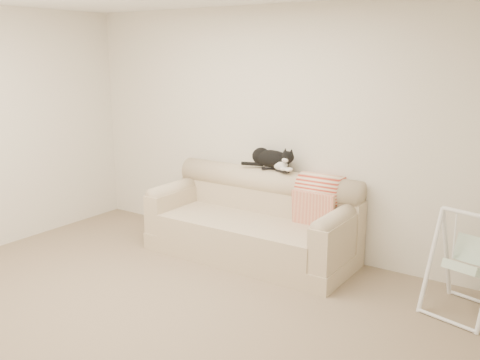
# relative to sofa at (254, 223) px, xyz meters

# --- Properties ---
(ground_plane) EXTENTS (5.00, 5.00, 0.00)m
(ground_plane) POSITION_rel_sofa_xyz_m (0.00, -1.62, -0.35)
(ground_plane) COLOR #7B6854
(ground_plane) RESTS_ON ground
(room_shell) EXTENTS (5.04, 4.04, 2.60)m
(room_shell) POSITION_rel_sofa_xyz_m (0.00, -1.62, 1.18)
(room_shell) COLOR beige
(room_shell) RESTS_ON ground
(sofa) EXTENTS (2.20, 0.93, 0.90)m
(sofa) POSITION_rel_sofa_xyz_m (0.00, 0.00, 0.00)
(sofa) COLOR tan
(sofa) RESTS_ON ground
(remote_a) EXTENTS (0.18, 0.14, 0.03)m
(remote_a) POSITION_rel_sofa_xyz_m (0.04, 0.25, 0.56)
(remote_a) COLOR black
(remote_a) RESTS_ON sofa
(remote_b) EXTENTS (0.18, 0.09, 0.02)m
(remote_b) POSITION_rel_sofa_xyz_m (0.22, 0.20, 0.56)
(remote_b) COLOR black
(remote_b) RESTS_ON sofa
(tuxedo_cat) EXTENTS (0.63, 0.26, 0.25)m
(tuxedo_cat) POSITION_rel_sofa_xyz_m (0.06, 0.25, 0.66)
(tuxedo_cat) COLOR black
(tuxedo_cat) RESTS_ON sofa
(throw_blanket) EXTENTS (0.45, 0.38, 0.58)m
(throw_blanket) POSITION_rel_sofa_xyz_m (0.65, 0.23, 0.37)
(throw_blanket) COLOR red
(throw_blanket) RESTS_ON sofa
(baby_swing) EXTENTS (0.65, 0.68, 0.88)m
(baby_swing) POSITION_rel_sofa_xyz_m (2.15, -0.13, 0.09)
(baby_swing) COLOR white
(baby_swing) RESTS_ON ground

